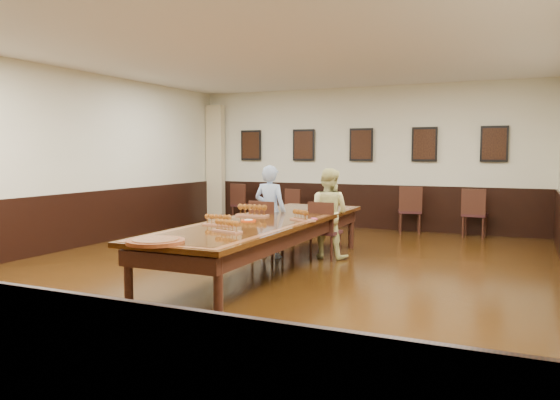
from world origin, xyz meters
The scene contains 23 objects.
floor centered at (0.00, 0.00, -0.01)m, with size 8.00×10.00×0.02m, color black.
ceiling centered at (0.00, 0.00, 3.21)m, with size 8.00×10.00×0.02m, color white.
wall_back centered at (0.00, 5.01, 1.60)m, with size 8.00×0.02×3.20m, color beige.
wall_left centered at (-4.01, 0.00, 1.60)m, with size 0.02×10.00×3.20m, color beige.
chair_man centered at (-0.39, 0.87, 0.48)m, with size 0.45×0.49×0.95m, color #331617, non-canonical shape.
chair_woman centered at (0.48, 1.22, 0.47)m, with size 0.44×0.48×0.94m, color #331617, non-canonical shape.
spare_chair_a centered at (-2.78, 4.51, 0.49)m, with size 0.46×0.50×0.98m, color #331617, non-canonical shape.
spare_chair_b centered at (-1.36, 4.47, 0.45)m, with size 0.42×0.46×0.90m, color #331617, non-canonical shape.
spare_chair_c centered at (1.18, 4.63, 0.51)m, with size 0.47×0.52×1.01m, color #331617, non-canonical shape.
spare_chair_d centered at (2.49, 4.61, 0.50)m, with size 0.47×0.51×1.00m, color #331617, non-canonical shape.
person_man centered at (-0.39, 0.97, 0.76)m, with size 0.55×0.36×1.52m, color #4C7CC0.
person_woman centered at (0.49, 1.32, 0.73)m, with size 0.73×0.57×1.47m, color #E7E390.
pink_phone centered at (0.60, 0.39, 0.76)m, with size 0.07×0.13×0.01m, color #DC4982.
curtain centered at (-3.75, 4.82, 1.45)m, with size 0.45×0.18×2.90m, color #CEBC8D.
wainscoting centered at (0.00, 0.00, 0.50)m, with size 8.00×10.00×1.00m.
conference_table centered at (0.00, 0.00, 0.61)m, with size 1.40×5.00×0.76m.
posters centered at (0.00, 4.94, 1.90)m, with size 6.14×0.04×0.74m.
flight_a centered at (-0.37, 0.30, 0.84)m, with size 0.51×0.18×0.19m.
flight_b centered at (0.52, 0.12, 0.82)m, with size 0.44×0.31×0.16m.
flight_c centered at (-0.31, -0.82, 0.82)m, with size 0.42×0.14×0.16m.
flight_d centered at (0.10, -1.31, 0.82)m, with size 0.44×0.25×0.16m.
red_plate_grp centered at (-0.14, -0.27, 0.76)m, with size 0.22×0.22×0.03m.
carved_platter centered at (-0.18, -2.35, 0.77)m, with size 0.68×0.68×0.05m.
Camera 1 is at (3.43, -7.07, 1.73)m, focal length 35.00 mm.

